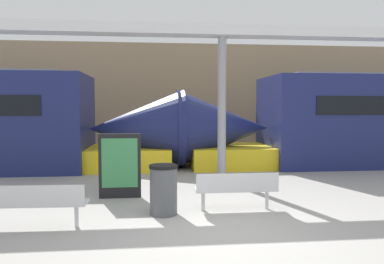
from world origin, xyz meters
TOP-DOWN VIEW (x-y plane):
  - ground_plane at (0.00, 0.00)m, footprint 60.00×60.00m
  - station_wall at (0.00, 11.80)m, footprint 56.00×0.20m
  - bench_near at (0.56, 1.32)m, footprint 1.61×0.44m
  - bench_far at (-3.10, 0.59)m, footprint 1.86×0.52m
  - trash_bin at (-0.87, 1.24)m, footprint 0.54×0.54m
  - poster_board at (-1.80, 2.62)m, footprint 0.93×0.07m
  - support_column_near at (0.84, 4.40)m, footprint 0.23×0.23m
  - canopy_beam at (0.84, 4.40)m, footprint 28.00×0.60m

SIDE VIEW (x-z plane):
  - ground_plane at x=0.00m, z-range 0.00..0.00m
  - bench_near at x=0.56m, z-range 0.09..0.86m
  - bench_far at x=-3.10m, z-range 0.09..0.86m
  - trash_bin at x=-0.87m, z-range 0.00..0.96m
  - poster_board at x=-1.80m, z-range 0.01..1.46m
  - support_column_near at x=0.84m, z-range 0.00..3.97m
  - station_wall at x=0.00m, z-range 0.00..5.00m
  - canopy_beam at x=0.84m, z-range 3.97..4.25m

